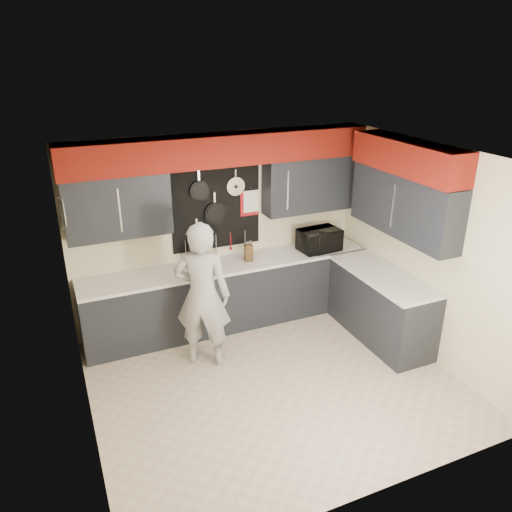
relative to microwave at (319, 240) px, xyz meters
name	(u,v)px	position (x,y,z in m)	size (l,w,h in m)	color
ground	(274,382)	(-1.33, -1.36, -1.08)	(4.00, 4.00, 0.00)	#C2B297
back_wall_assembly	(223,180)	(-1.32, 0.24, 0.93)	(4.00, 0.36, 2.60)	#F9F3C1
right_wall_assembly	(408,196)	(0.52, -1.10, 0.87)	(0.36, 3.50, 2.60)	#F9F3C1
left_wall_assembly	(77,314)	(-3.32, -1.34, 0.26)	(0.05, 3.50, 2.60)	#F9F3C1
base_cabinets	(271,297)	(-0.84, -0.23, -0.62)	(3.95, 2.20, 0.92)	black
microwave	(319,240)	(0.00, 0.00, 0.00)	(0.56, 0.38, 0.31)	black
knife_block	(249,253)	(-1.05, 0.05, -0.04)	(0.10, 0.10, 0.23)	#3C2713
utensil_crock	(208,261)	(-1.63, 0.05, -0.07)	(0.13, 0.13, 0.17)	white
coffee_maker	(198,258)	(-1.76, 0.07, 0.00)	(0.20, 0.23, 0.30)	black
person	(202,295)	(-1.93, -0.64, -0.17)	(0.66, 0.43, 1.81)	#999896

